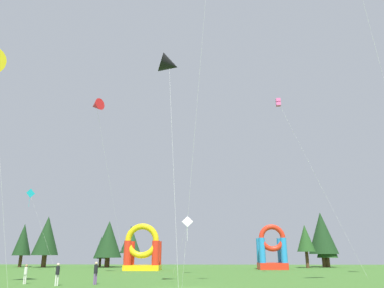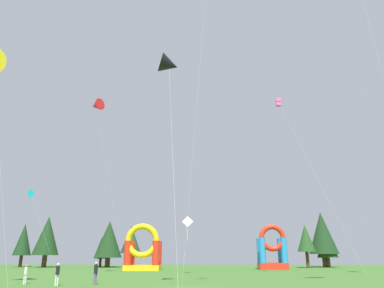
{
  "view_description": "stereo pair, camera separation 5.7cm",
  "coord_description": "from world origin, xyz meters",
  "px_view_note": "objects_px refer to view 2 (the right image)",
  "views": [
    {
      "loc": [
        1.03,
        -27.9,
        2.52
      ],
      "look_at": [
        0.0,
        8.39,
        13.54
      ],
      "focal_mm": 33.71,
      "sensor_mm": 36.0,
      "label": 1
    },
    {
      "loc": [
        1.09,
        -27.9,
        2.52
      ],
      "look_at": [
        0.0,
        8.39,
        13.54
      ],
      "focal_mm": 33.71,
      "sensor_mm": 36.0,
      "label": 2
    }
  ],
  "objects_px": {
    "kite_pink_box": "(279,103)",
    "kite_white_diamond": "(188,222)",
    "kite_red_delta": "(96,106)",
    "inflatable_red_slide": "(272,252)",
    "person_near_camera": "(96,271)",
    "kite_cyan_diamond": "(30,194)",
    "person_left_edge": "(26,272)",
    "kite_black_delta": "(169,65)",
    "person_midfield": "(58,272)",
    "inflatable_blue_arch": "(143,252)"
  },
  "relations": [
    {
      "from": "kite_black_delta",
      "to": "person_near_camera",
      "type": "bearing_deg",
      "value": 141.72
    },
    {
      "from": "kite_cyan_diamond",
      "to": "kite_white_diamond",
      "type": "bearing_deg",
      "value": -16.27
    },
    {
      "from": "kite_red_delta",
      "to": "kite_black_delta",
      "type": "height_order",
      "value": "kite_red_delta"
    },
    {
      "from": "kite_black_delta",
      "to": "inflatable_blue_arch",
      "type": "relative_size",
      "value": 2.7
    },
    {
      "from": "kite_white_diamond",
      "to": "person_midfield",
      "type": "distance_m",
      "value": 19.85
    },
    {
      "from": "kite_black_delta",
      "to": "kite_white_diamond",
      "type": "height_order",
      "value": "kite_black_delta"
    },
    {
      "from": "person_left_edge",
      "to": "inflatable_red_slide",
      "type": "relative_size",
      "value": 0.23
    },
    {
      "from": "kite_cyan_diamond",
      "to": "kite_black_delta",
      "type": "relative_size",
      "value": 0.63
    },
    {
      "from": "kite_cyan_diamond",
      "to": "person_near_camera",
      "type": "xyz_separation_m",
      "value": [
        17.26,
        -22.17,
        -10.04
      ]
    },
    {
      "from": "person_midfield",
      "to": "person_near_camera",
      "type": "bearing_deg",
      "value": -16.78
    },
    {
      "from": "kite_white_diamond",
      "to": "person_near_camera",
      "type": "distance_m",
      "value": 17.46
    },
    {
      "from": "kite_white_diamond",
      "to": "person_midfield",
      "type": "height_order",
      "value": "kite_white_diamond"
    },
    {
      "from": "kite_red_delta",
      "to": "person_midfield",
      "type": "xyz_separation_m",
      "value": [
        1.87,
        -12.25,
        -19.84
      ]
    },
    {
      "from": "kite_pink_box",
      "to": "person_left_edge",
      "type": "height_order",
      "value": "kite_pink_box"
    },
    {
      "from": "kite_cyan_diamond",
      "to": "kite_pink_box",
      "type": "height_order",
      "value": "kite_pink_box"
    },
    {
      "from": "kite_red_delta",
      "to": "person_left_edge",
      "type": "bearing_deg",
      "value": -98.04
    },
    {
      "from": "kite_cyan_diamond",
      "to": "inflatable_red_slide",
      "type": "xyz_separation_m",
      "value": [
        37.52,
        6.93,
        -8.43
      ]
    },
    {
      "from": "kite_red_delta",
      "to": "inflatable_red_slide",
      "type": "distance_m",
      "value": 35.77
    },
    {
      "from": "inflatable_blue_arch",
      "to": "inflatable_red_slide",
      "type": "bearing_deg",
      "value": 10.78
    },
    {
      "from": "inflatable_red_slide",
      "to": "kite_black_delta",
      "type": "bearing_deg",
      "value": -112.17
    },
    {
      "from": "kite_cyan_diamond",
      "to": "kite_white_diamond",
      "type": "distance_m",
      "value": 25.85
    },
    {
      "from": "kite_red_delta",
      "to": "inflatable_blue_arch",
      "type": "height_order",
      "value": "kite_red_delta"
    },
    {
      "from": "kite_red_delta",
      "to": "inflatable_red_slide",
      "type": "xyz_separation_m",
      "value": [
        24.87,
        18.18,
        -18.18
      ]
    },
    {
      "from": "kite_white_diamond",
      "to": "person_left_edge",
      "type": "relative_size",
      "value": 4.32
    },
    {
      "from": "person_left_edge",
      "to": "inflatable_red_slide",
      "type": "bearing_deg",
      "value": 54.26
    },
    {
      "from": "kite_cyan_diamond",
      "to": "person_midfield",
      "type": "bearing_deg",
      "value": -58.3
    },
    {
      "from": "kite_pink_box",
      "to": "person_midfield",
      "type": "xyz_separation_m",
      "value": [
        -21.53,
        -11.57,
        -19.58
      ]
    },
    {
      "from": "kite_red_delta",
      "to": "person_left_edge",
      "type": "distance_m",
      "value": 22.65
    },
    {
      "from": "kite_black_delta",
      "to": "person_left_edge",
      "type": "bearing_deg",
      "value": 157.04
    },
    {
      "from": "kite_black_delta",
      "to": "person_midfield",
      "type": "relative_size",
      "value": 10.71
    },
    {
      "from": "kite_red_delta",
      "to": "inflatable_red_slide",
      "type": "bearing_deg",
      "value": 36.17
    },
    {
      "from": "kite_cyan_diamond",
      "to": "person_left_edge",
      "type": "xyz_separation_m",
      "value": [
        11.15,
        -21.91,
        -10.17
      ]
    },
    {
      "from": "kite_pink_box",
      "to": "kite_white_diamond",
      "type": "bearing_deg",
      "value": 157.55
    },
    {
      "from": "kite_pink_box",
      "to": "person_left_edge",
      "type": "xyz_separation_m",
      "value": [
        -24.91,
        -9.97,
        -19.67
      ]
    },
    {
      "from": "kite_pink_box",
      "to": "kite_black_delta",
      "type": "distance_m",
      "value": 19.89
    },
    {
      "from": "kite_pink_box",
      "to": "kite_white_diamond",
      "type": "xyz_separation_m",
      "value": [
        -11.67,
        4.82,
        -14.3
      ]
    },
    {
      "from": "kite_pink_box",
      "to": "person_near_camera",
      "type": "distance_m",
      "value": 28.98
    },
    {
      "from": "inflatable_blue_arch",
      "to": "person_near_camera",
      "type": "bearing_deg",
      "value": -89.66
    },
    {
      "from": "kite_pink_box",
      "to": "inflatable_blue_arch",
      "type": "distance_m",
      "value": 30.11
    },
    {
      "from": "kite_red_delta",
      "to": "person_midfield",
      "type": "distance_m",
      "value": 23.39
    },
    {
      "from": "kite_black_delta",
      "to": "person_near_camera",
      "type": "relative_size",
      "value": 10.27
    },
    {
      "from": "kite_red_delta",
      "to": "person_near_camera",
      "type": "distance_m",
      "value": 23.07
    },
    {
      "from": "person_left_edge",
      "to": "inflatable_red_slide",
      "type": "xyz_separation_m",
      "value": [
        26.37,
        28.83,
        1.75
      ]
    },
    {
      "from": "kite_black_delta",
      "to": "person_left_edge",
      "type": "height_order",
      "value": "kite_black_delta"
    },
    {
      "from": "kite_pink_box",
      "to": "inflatable_blue_arch",
      "type": "height_order",
      "value": "kite_pink_box"
    },
    {
      "from": "kite_black_delta",
      "to": "person_left_edge",
      "type": "xyz_separation_m",
      "value": [
        -12.47,
        5.28,
        -16.75
      ]
    },
    {
      "from": "kite_cyan_diamond",
      "to": "kite_black_delta",
      "type": "distance_m",
      "value": 36.61
    },
    {
      "from": "kite_red_delta",
      "to": "kite_black_delta",
      "type": "bearing_deg",
      "value": -55.46
    },
    {
      "from": "kite_cyan_diamond",
      "to": "person_left_edge",
      "type": "distance_m",
      "value": 26.6
    },
    {
      "from": "person_left_edge",
      "to": "kite_pink_box",
      "type": "bearing_deg",
      "value": 28.52
    }
  ]
}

